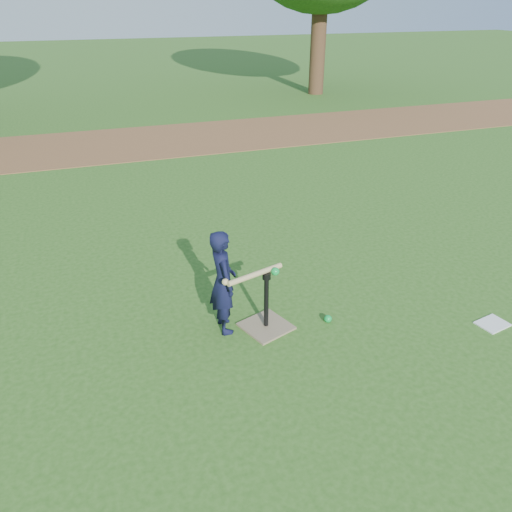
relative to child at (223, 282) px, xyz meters
name	(u,v)px	position (x,y,z in m)	size (l,w,h in m)	color
ground	(244,325)	(0.19, -0.03, -0.53)	(80.00, 80.00, 0.00)	#285116
dirt_strip	(140,142)	(0.19, 7.47, -0.52)	(24.00, 3.00, 0.01)	brown
child	(223,282)	(0.00, 0.00, 0.00)	(0.38, 0.25, 1.05)	black
wiffle_ball_ground	(328,319)	(1.01, -0.25, -0.49)	(0.08, 0.08, 0.08)	#0D9338
clipboard	(492,324)	(2.55, -0.84, -0.52)	(0.30, 0.23, 0.01)	silver
batting_tee	(266,318)	(0.39, -0.13, -0.42)	(0.55, 0.55, 0.61)	#816D52
swing_action	(256,275)	(0.28, -0.15, 0.11)	(0.63, 0.22, 0.08)	tan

